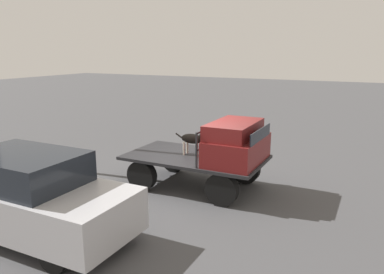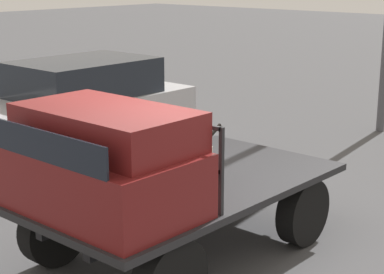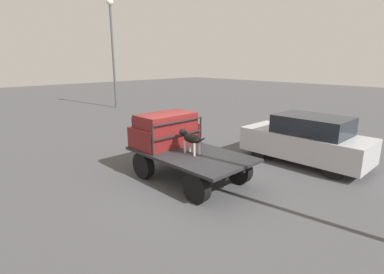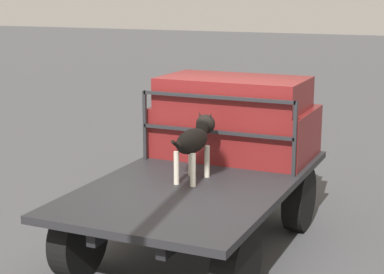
{
  "view_description": "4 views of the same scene",
  "coord_description": "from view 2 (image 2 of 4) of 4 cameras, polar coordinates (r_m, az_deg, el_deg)",
  "views": [
    {
      "loc": [
        4.29,
        -8.74,
        3.64
      ],
      "look_at": [
        -0.11,
        0.04,
        1.37
      ],
      "focal_mm": 35.0,
      "sensor_mm": 36.0,
      "label": 1
    },
    {
      "loc": [
        5.06,
        4.62,
        3.18
      ],
      "look_at": [
        -0.11,
        0.04,
        1.37
      ],
      "focal_mm": 60.0,
      "sensor_mm": 36.0,
      "label": 2
    },
    {
      "loc": [
        -6.07,
        5.82,
        3.51
      ],
      "look_at": [
        -0.11,
        0.04,
        1.37
      ],
      "focal_mm": 28.0,
      "sensor_mm": 36.0,
      "label": 3
    },
    {
      "loc": [
        -6.44,
        -2.79,
        2.94
      ],
      "look_at": [
        -0.11,
        0.04,
        1.37
      ],
      "focal_mm": 60.0,
      "sensor_mm": 36.0,
      "label": 4
    }
  ],
  "objects": [
    {
      "name": "flatbed_truck",
      "position": [
        7.31,
        -0.81,
        -5.82
      ],
      "size": [
        3.69,
        2.08,
        0.87
      ],
      "color": "black",
      "rests_on": "ground"
    },
    {
      "name": "dog",
      "position": [
        7.09,
        -0.49,
        -0.46
      ],
      "size": [
        1.05,
        0.27,
        0.72
      ],
      "rotation": [
        0.0,
        0.0,
        -0.24
      ],
      "color": "beige",
      "rests_on": "flatbed_truck"
    },
    {
      "name": "parked_sedan",
      "position": [
        11.16,
        -10.15,
        2.35
      ],
      "size": [
        4.22,
        1.79,
        1.7
      ],
      "rotation": [
        0.0,
        0.0,
        -0.04
      ],
      "color": "black",
      "rests_on": "ground"
    },
    {
      "name": "truck_cab",
      "position": [
        6.32,
        -7.95,
        -2.28
      ],
      "size": [
        1.22,
        1.96,
        1.03
      ],
      "color": "maroon",
      "rests_on": "flatbed_truck"
    },
    {
      "name": "ground_plane",
      "position": [
        7.55,
        -0.79,
        -10.25
      ],
      "size": [
        80.0,
        80.0,
        0.0
      ],
      "primitive_type": "plane",
      "color": "#474749"
    },
    {
      "name": "truck_headboard",
      "position": [
        6.71,
        -3.76,
        -0.28
      ],
      "size": [
        0.04,
        1.96,
        0.88
      ],
      "color": "#232326",
      "rests_on": "flatbed_truck"
    }
  ]
}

